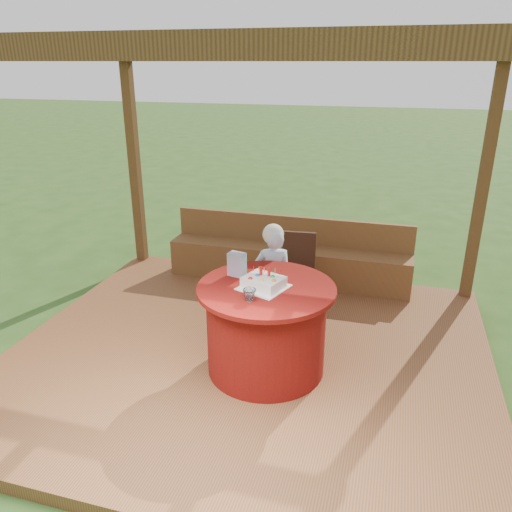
# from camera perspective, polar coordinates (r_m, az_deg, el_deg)

# --- Properties ---
(ground) EXTENTS (60.00, 60.00, 0.00)m
(ground) POSITION_cam_1_polar(r_m,az_deg,el_deg) (4.97, -0.81, -11.84)
(ground) COLOR #274918
(ground) RESTS_ON ground
(deck) EXTENTS (4.50, 4.00, 0.12)m
(deck) POSITION_cam_1_polar(r_m,az_deg,el_deg) (4.93, -0.81, -11.25)
(deck) COLOR brown
(deck) RESTS_ON ground
(pergola) EXTENTS (4.50, 4.00, 2.72)m
(pergola) POSITION_cam_1_polar(r_m,az_deg,el_deg) (4.17, -0.99, 17.06)
(pergola) COLOR brown
(pergola) RESTS_ON deck
(bench) EXTENTS (3.00, 0.42, 0.80)m
(bench) POSITION_cam_1_polar(r_m,az_deg,el_deg) (6.27, 3.68, -0.54)
(bench) COLOR brown
(bench) RESTS_ON deck
(table) EXTENTS (1.19, 1.19, 0.81)m
(table) POSITION_cam_1_polar(r_m,az_deg,el_deg) (4.43, 1.15, -8.21)
(table) COLOR maroon
(table) RESTS_ON deck
(chair) EXTENTS (0.41, 0.41, 0.83)m
(chair) POSITION_cam_1_polar(r_m,az_deg,el_deg) (5.60, 4.72, -1.30)
(chair) COLOR #331A10
(chair) RESTS_ON deck
(elderly_woman) EXTENTS (0.46, 0.38, 1.12)m
(elderly_woman) POSITION_cam_1_polar(r_m,az_deg,el_deg) (5.05, 1.92, -2.27)
(elderly_woman) COLOR #A4CCF4
(elderly_woman) RESTS_ON deck
(birthday_cake) EXTENTS (0.46, 0.46, 0.17)m
(birthday_cake) POSITION_cam_1_polar(r_m,az_deg,el_deg) (4.21, 0.88, -3.01)
(birthday_cake) COLOR white
(birthday_cake) RESTS_ON table
(gift_bag) EXTENTS (0.17, 0.13, 0.21)m
(gift_bag) POSITION_cam_1_polar(r_m,az_deg,el_deg) (4.43, -2.19, -0.95)
(gift_bag) COLOR #C47FB0
(gift_bag) RESTS_ON table
(drinking_glass) EXTENTS (0.13, 0.13, 0.10)m
(drinking_glass) POSITION_cam_1_polar(r_m,az_deg,el_deg) (3.99, -0.75, -4.47)
(drinking_glass) COLOR white
(drinking_glass) RESTS_ON table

